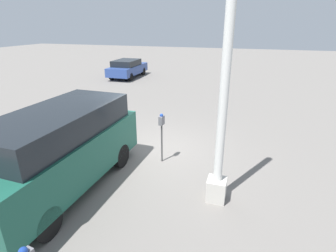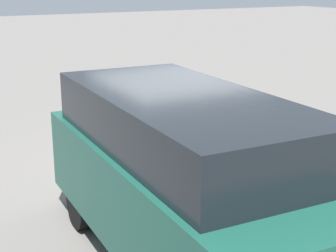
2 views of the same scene
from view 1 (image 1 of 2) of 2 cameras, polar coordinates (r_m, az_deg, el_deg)
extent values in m
plane|color=slate|center=(8.72, -3.44, -5.48)|extent=(80.00, 80.00, 0.00)
cylinder|color=#4C4C4C|center=(7.85, -1.36, -3.79)|extent=(0.05, 0.05, 1.20)
cube|color=slate|center=(7.56, -1.41, 1.22)|extent=(0.21, 0.14, 0.26)
sphere|color=navy|center=(7.51, -1.42, 2.31)|extent=(0.11, 0.11, 0.11)
sphere|color=navy|center=(3.82, -29.00, -22.76)|extent=(0.11, 0.11, 0.11)
cube|color=beige|center=(6.48, 10.47, -13.43)|extent=(0.44, 0.44, 0.55)
cylinder|color=silver|center=(5.40, 12.55, 12.54)|extent=(0.20, 0.20, 5.20)
cube|color=#195142|center=(6.97, -22.49, -6.29)|extent=(4.80, 2.01, 1.09)
cube|color=black|center=(6.72, -22.86, 0.66)|extent=(3.85, 1.83, 0.63)
cylinder|color=black|center=(5.89, -25.02, -18.60)|extent=(0.69, 0.24, 0.69)
cylinder|color=black|center=(7.82, -10.33, -6.34)|extent=(0.69, 0.24, 0.69)
cylinder|color=black|center=(8.69, -19.84, -4.40)|extent=(0.69, 0.24, 0.69)
cube|color=#2D478C|center=(21.11, -8.74, 12.08)|extent=(4.10, 1.79, 0.62)
cube|color=black|center=(20.85, -9.07, 13.42)|extent=(2.26, 1.63, 0.44)
cube|color=orange|center=(23.15, -7.91, 12.53)|extent=(0.08, 0.12, 0.20)
cylinder|color=black|center=(22.61, -9.12, 11.86)|extent=(0.59, 0.22, 0.58)
cylinder|color=black|center=(22.00, -5.45, 11.77)|extent=(0.59, 0.22, 0.58)
cylinder|color=black|center=(20.39, -12.18, 10.64)|extent=(0.59, 0.22, 0.58)
cylinder|color=black|center=(19.71, -8.21, 10.53)|extent=(0.59, 0.22, 0.58)
camera|label=2|loc=(7.06, -72.59, 1.23)|focal=55.00mm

